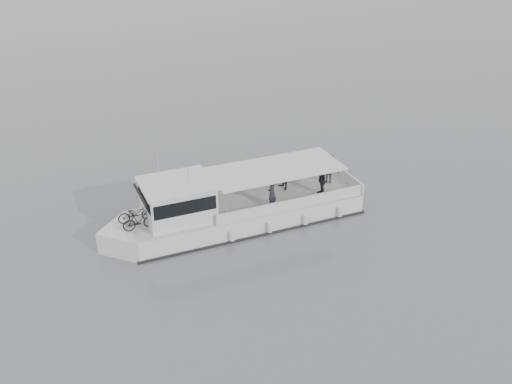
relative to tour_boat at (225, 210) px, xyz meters
name	(u,v)px	position (x,y,z in m)	size (l,w,h in m)	color
ground	(338,225)	(5.32, -1.92, -0.92)	(1400.00, 1400.00, 0.00)	#545E63
tour_boat	(225,210)	(0.00, 0.00, 0.00)	(13.39, 3.75, 5.58)	silver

